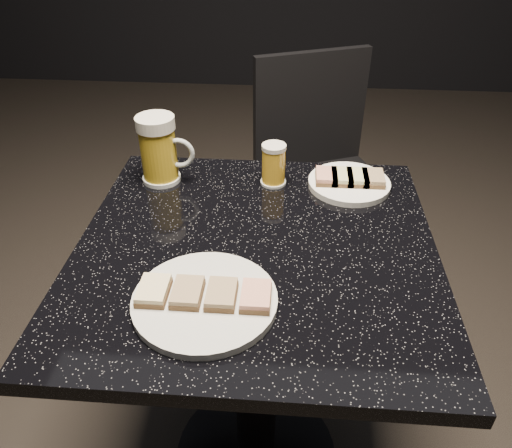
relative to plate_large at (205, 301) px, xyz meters
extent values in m
cylinder|color=silver|center=(0.00, 0.00, 0.00)|extent=(0.25, 0.25, 0.01)
cylinder|color=white|center=(0.27, 0.41, 0.00)|extent=(0.19, 0.19, 0.01)
cylinder|color=black|center=(0.07, 0.17, -0.38)|extent=(0.10, 0.10, 0.69)
cube|color=black|center=(0.07, 0.17, -0.02)|extent=(0.70, 0.70, 0.03)
cylinder|color=white|center=(-0.17, 0.40, 0.00)|extent=(0.09, 0.09, 0.01)
cylinder|color=gold|center=(-0.17, 0.40, 0.06)|extent=(0.08, 0.08, 0.12)
cylinder|color=silver|center=(-0.17, 0.40, 0.14)|extent=(0.09, 0.09, 0.03)
torus|color=silver|center=(-0.12, 0.40, 0.07)|extent=(0.07, 0.01, 0.07)
cylinder|color=silver|center=(0.09, 0.41, 0.00)|extent=(0.06, 0.06, 0.01)
cylinder|color=yellow|center=(0.09, 0.41, 0.04)|extent=(0.05, 0.05, 0.08)
cylinder|color=silver|center=(0.09, 0.41, 0.09)|extent=(0.06, 0.06, 0.01)
cube|color=black|center=(0.27, 0.87, -0.31)|extent=(0.53, 0.53, 0.04)
cylinder|color=black|center=(0.17, 0.65, -0.54)|extent=(0.03, 0.03, 0.43)
cylinder|color=black|center=(0.49, 0.78, -0.54)|extent=(0.03, 0.03, 0.43)
cylinder|color=black|center=(0.04, 0.97, -0.54)|extent=(0.03, 0.03, 0.43)
cylinder|color=black|center=(0.36, 1.10, -0.54)|extent=(0.03, 0.03, 0.43)
cube|color=black|center=(0.19, 1.05, -0.09)|extent=(0.39, 0.18, 0.41)
cube|color=#4C3521|center=(-0.09, 0.00, 0.01)|extent=(0.05, 0.07, 0.01)
cube|color=beige|center=(-0.09, 0.00, 0.02)|extent=(0.05, 0.07, 0.01)
cube|color=#4C3521|center=(-0.03, 0.00, 0.01)|extent=(0.05, 0.07, 0.01)
cube|color=#8C7251|center=(-0.03, 0.00, 0.02)|extent=(0.05, 0.07, 0.01)
cube|color=#4C3521|center=(0.03, 0.00, 0.01)|extent=(0.05, 0.07, 0.01)
cube|color=#8C7251|center=(0.03, 0.00, 0.02)|extent=(0.05, 0.07, 0.01)
cube|color=#4C3521|center=(0.09, 0.00, 0.01)|extent=(0.05, 0.07, 0.01)
cube|color=tan|center=(0.09, 0.00, 0.02)|extent=(0.05, 0.07, 0.01)
cube|color=#4C3521|center=(0.22, 0.41, 0.01)|extent=(0.05, 0.07, 0.01)
cube|color=tan|center=(0.22, 0.41, 0.02)|extent=(0.05, 0.07, 0.01)
cube|color=#4C3521|center=(0.25, 0.41, 0.01)|extent=(0.05, 0.07, 0.01)
cube|color=#D1D184|center=(0.25, 0.41, 0.02)|extent=(0.05, 0.07, 0.01)
cube|color=#4C3521|center=(0.29, 0.41, 0.01)|extent=(0.05, 0.07, 0.01)
cube|color=#D1D184|center=(0.29, 0.41, 0.02)|extent=(0.05, 0.07, 0.01)
cube|color=#4C3521|center=(0.32, 0.41, 0.01)|extent=(0.05, 0.07, 0.01)
cube|color=#8C7251|center=(0.32, 0.41, 0.02)|extent=(0.05, 0.07, 0.01)
camera|label=1|loc=(0.13, -0.60, 0.59)|focal=35.00mm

